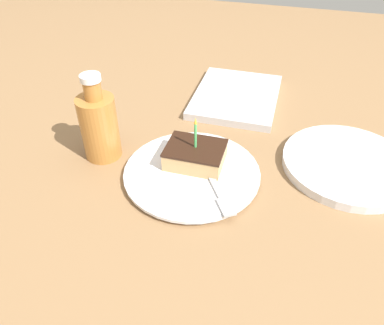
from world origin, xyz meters
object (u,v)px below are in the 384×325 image
cake_slice (196,155)px  bottle (100,124)px  marble_board (236,96)px  side_plate (348,164)px  fork (217,188)px  plate (192,173)px

cake_slice → bottle: (0.00, -0.21, 0.04)m
cake_slice → marble_board: (-0.31, 0.03, -0.03)m
bottle → side_plate: 0.53m
bottle → marble_board: size_ratio=0.69×
fork → side_plate: bearing=122.5°
marble_board → cake_slice: bearing=-5.3°
fork → side_plate: 0.29m
plate → marble_board: bearing=175.0°
plate → bottle: bottle is taller
marble_board → fork: bearing=4.8°
cake_slice → marble_board: size_ratio=0.43×
plate → cake_slice: size_ratio=2.34×
cake_slice → fork: (0.07, 0.06, -0.02)m
bottle → side_plate: bottle is taller
plate → marble_board: (-0.34, 0.03, 0.00)m
plate → side_plate: 0.33m
plate → marble_board: size_ratio=1.01×
cake_slice → marble_board: 0.31m
cake_slice → bottle: bearing=-89.2°
plate → side_plate: bearing=110.5°
marble_board → side_plate: bearing=51.5°
bottle → marble_board: (-0.31, 0.24, -0.07)m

